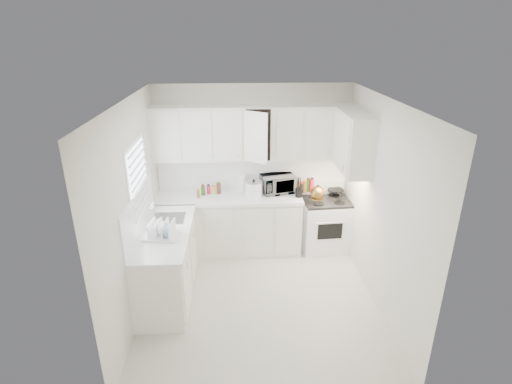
{
  "coord_description": "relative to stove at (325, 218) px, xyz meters",
  "views": [
    {
      "loc": [
        -0.26,
        -4.36,
        3.31
      ],
      "look_at": [
        0.0,
        0.7,
        1.25
      ],
      "focal_mm": 27.91,
      "sensor_mm": 36.0,
      "label": 1
    }
  ],
  "objects": [
    {
      "name": "sauce_right_4",
      "position": [
        -0.33,
        0.18,
        0.5
      ],
      "size": [
        0.06,
        0.06,
        0.19
      ],
      "primitive_type": "cylinder",
      "color": "olive",
      "rests_on": "countertop_back"
    },
    {
      "name": "microwave",
      "position": [
        -0.75,
        0.14,
        0.57
      ],
      "size": [
        0.57,
        0.41,
        0.34
      ],
      "primitive_type": "imported",
      "rotation": [
        0.0,
        0.0,
        0.27
      ],
      "color": "gray",
      "rests_on": "countertop_back"
    },
    {
      "name": "dish_rack",
      "position": [
        -2.33,
        -1.25,
        0.52
      ],
      "size": [
        0.46,
        0.37,
        0.23
      ],
      "primitive_type": null,
      "rotation": [
        0.0,
        0.0,
        -0.14
      ],
      "color": "white",
      "rests_on": "countertop_left"
    },
    {
      "name": "upper_cabinets_right",
      "position": [
        0.2,
        -0.46,
        0.95
      ],
      "size": [
        0.33,
        0.9,
        0.8
      ],
      "primitive_type": null,
      "color": "silver",
      "rests_on": "wall_right"
    },
    {
      "name": "sink",
      "position": [
        -2.32,
        -0.73,
        0.52
      ],
      "size": [
        0.42,
        0.38,
        0.3
      ],
      "primitive_type": null,
      "color": "gray",
      "rests_on": "countertop_left"
    },
    {
      "name": "spice_left_0",
      "position": [
        -1.98,
        0.14,
        0.47
      ],
      "size": [
        0.06,
        0.06,
        0.13
      ],
      "primitive_type": "cylinder",
      "color": "olive",
      "rests_on": "countertop_back"
    },
    {
      "name": "utensil_crock",
      "position": [
        -0.45,
        -0.08,
        0.57
      ],
      "size": [
        0.13,
        0.13,
        0.33
      ],
      "primitive_type": null,
      "rotation": [
        0.0,
        0.0,
        0.24
      ],
      "color": "black",
      "rests_on": "countertop_back"
    },
    {
      "name": "sauce_right_5",
      "position": [
        -0.28,
        0.12,
        0.5
      ],
      "size": [
        0.06,
        0.06,
        0.19
      ],
      "primitive_type": "cylinder",
      "color": "#376120",
      "rests_on": "countertop_back"
    },
    {
      "name": "wall_right",
      "position": [
        0.37,
        -1.28,
        0.75
      ],
      "size": [
        0.0,
        3.2,
        3.2
      ],
      "primitive_type": "plane",
      "rotation": [
        1.57,
        0.0,
        -1.57
      ],
      "color": "silver",
      "rests_on": "ground"
    },
    {
      "name": "ceiling",
      "position": [
        -1.13,
        -1.28,
        2.05
      ],
      "size": [
        3.2,
        3.2,
        0.0
      ],
      "primitive_type": "plane",
      "rotation": [
        3.14,
        0.0,
        0.0
      ],
      "color": "white",
      "rests_on": "ground"
    },
    {
      "name": "lower_cabinets_back",
      "position": [
        -1.52,
        0.02,
        -0.1
      ],
      "size": [
        2.22,
        0.6,
        0.9
      ],
      "primitive_type": null,
      "color": "silver",
      "rests_on": "floor"
    },
    {
      "name": "spice_left_4",
      "position": [
        -1.68,
        0.14,
        0.47
      ],
      "size": [
        0.06,
        0.06,
        0.13
      ],
      "primitive_type": "cylinder",
      "color": "brown",
      "rests_on": "countertop_back"
    },
    {
      "name": "floor",
      "position": [
        -1.13,
        -1.28,
        -0.55
      ],
      "size": [
        3.2,
        3.2,
        0.0
      ],
      "primitive_type": "plane",
      "color": "beige",
      "rests_on": "ground"
    },
    {
      "name": "window_blinds",
      "position": [
        -2.61,
        -0.93,
        1.0
      ],
      "size": [
        0.06,
        0.96,
        1.06
      ],
      "primitive_type": null,
      "color": "white",
      "rests_on": "wall_left"
    },
    {
      "name": "upper_cabinets_back",
      "position": [
        -1.13,
        0.15,
        0.95
      ],
      "size": [
        3.0,
        0.33,
        0.8
      ],
      "primitive_type": null,
      "color": "silver",
      "rests_on": "wall_back"
    },
    {
      "name": "spice_left_1",
      "position": [
        -1.91,
        0.05,
        0.47
      ],
      "size": [
        0.06,
        0.06,
        0.13
      ],
      "primitive_type": "cylinder",
      "color": "#376120",
      "rests_on": "countertop_back"
    },
    {
      "name": "frying_pan",
      "position": [
        0.18,
        0.16,
        0.42
      ],
      "size": [
        0.28,
        0.45,
        0.04
      ],
      "primitive_type": null,
      "rotation": [
        0.0,
        0.0,
        0.07
      ],
      "color": "black",
      "rests_on": "stove"
    },
    {
      "name": "sauce_right_3",
      "position": [
        -0.39,
        0.12,
        0.5
      ],
      "size": [
        0.06,
        0.06,
        0.19
      ],
      "primitive_type": "cylinder",
      "color": "black",
      "rests_on": "countertop_back"
    },
    {
      "name": "wall_back",
      "position": [
        -1.13,
        0.32,
        0.75
      ],
      "size": [
        3.0,
        0.0,
        3.0
      ],
      "primitive_type": "plane",
      "rotation": [
        1.57,
        0.0,
        0.0
      ],
      "color": "silver",
      "rests_on": "ground"
    },
    {
      "name": "sauce_right_6",
      "position": [
        -0.22,
        0.18,
        0.5
      ],
      "size": [
        0.06,
        0.06,
        0.19
      ],
      "primitive_type": "cylinder",
      "color": "red",
      "rests_on": "countertop_back"
    },
    {
      "name": "sauce_right_2",
      "position": [
        -0.44,
        0.18,
        0.5
      ],
      "size": [
        0.06,
        0.06,
        0.19
      ],
      "primitive_type": "cylinder",
      "color": "brown",
      "rests_on": "countertop_back"
    },
    {
      "name": "rice_cooker",
      "position": [
        -1.13,
        0.01,
        0.53
      ],
      "size": [
        0.33,
        0.33,
        0.27
      ],
      "primitive_type": null,
      "rotation": [
        0.0,
        0.0,
        0.26
      ],
      "color": "white",
      "rests_on": "countertop_back"
    },
    {
      "name": "backsplash_back",
      "position": [
        -1.13,
        0.31,
        0.68
      ],
      "size": [
        2.98,
        0.02,
        0.55
      ],
      "primitive_type": "cube",
      "color": "white",
      "rests_on": "wall_back"
    },
    {
      "name": "countertop_left",
      "position": [
        -2.32,
        -1.08,
        0.38
      ],
      "size": [
        0.64,
        1.62,
        0.05
      ],
      "primitive_type": "cube",
      "color": "white",
      "rests_on": "lower_cabinets_left"
    },
    {
      "name": "wall_left",
      "position": [
        -2.63,
        -1.28,
        0.75
      ],
      "size": [
        0.0,
        3.2,
        3.2
      ],
      "primitive_type": "plane",
      "rotation": [
        1.57,
        0.0,
        1.57
      ],
      "color": "silver",
      "rests_on": "ground"
    },
    {
      "name": "lower_cabinets_left",
      "position": [
        -2.33,
        -1.08,
        -0.1
      ],
      "size": [
        0.6,
        1.6,
        0.9
      ],
      "primitive_type": null,
      "color": "silver",
      "rests_on": "floor"
    },
    {
      "name": "spice_left_3",
      "position": [
        -1.76,
        0.05,
        0.47
      ],
      "size": [
        0.06,
        0.06,
        0.13
      ],
      "primitive_type": "cylinder",
      "color": "gold",
      "rests_on": "countertop_back"
    },
    {
      "name": "backsplash_left",
      "position": [
        -2.62,
        -1.08,
        0.68
      ],
      "size": [
        0.02,
        1.6,
        0.55
      ],
      "primitive_type": "cube",
      "color": "white",
      "rests_on": "wall_left"
    },
    {
      "name": "wall_front",
      "position": [
        -1.13,
        -2.88,
        0.75
      ],
      "size": [
        3.0,
        0.0,
        3.0
      ],
      "primitive_type": "plane",
      "rotation": [
        -1.57,
        0.0,
        0.0
      ],
      "color": "silver",
      "rests_on": "ground"
    },
    {
      "name": "sauce_right_0",
      "position": [
        -0.55,
        0.18,
        0.5
      ],
      "size": [
        0.06,
        0.06,
        0.19
      ],
      "primitive_type": "cylinder",
      "color": "red",
      "rests_on": "countertop_back"
    },
    {
      "name": "paper_towel",
      "position": [
        -1.3,
        0.24,
        0.54
      ],
      "size": [
        0.12,
        0.12,
        0.27
      ],
      "primitive_type": "cylinder",
      "color": "white",
      "rests_on": "countertop_back"
    },
    {
      "name": "spice_left_2",
      "position": [
        -1.83,
        0.14,
        0.47
      ],
      "size": [
        0.06,
        0.06,
        0.13
      ],
      "primitive_type": "cylinder",
      "color": "red",
      "rests_on": "countertop_back"
    },
    {
      "name": "tea_kettle",
      "position": [
        -0.18,
        -0.16,
        0.51
      ],
      "size": [
        0.32,
        0.3,
        0.24
      ],
      "primitive_type": null,
      "rotation": [
        0.0,
        0.0,
        -0.31
      ],
      "color": "olive",
      "rests_on": "stove"
    },
    {
      "name": "countertop_back",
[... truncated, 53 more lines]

